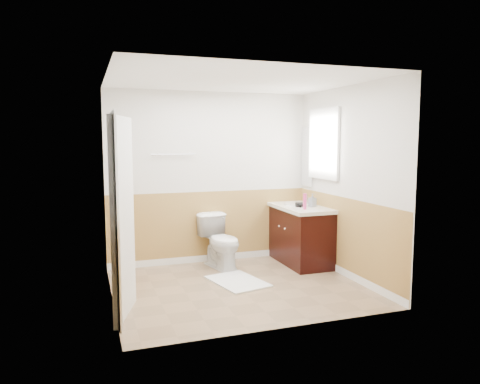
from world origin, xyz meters
name	(u,v)px	position (x,y,z in m)	size (l,w,h in m)	color
floor	(239,287)	(0.00, 0.00, 0.00)	(3.00, 3.00, 0.00)	#8C7051
ceiling	(239,80)	(0.00, 0.00, 2.50)	(3.00, 3.00, 0.00)	white
wall_back	(210,178)	(0.00, 1.30, 1.25)	(3.00, 3.00, 0.00)	silver
wall_front	(284,200)	(0.00, -1.30, 1.25)	(3.00, 3.00, 0.00)	silver
wall_left	(109,191)	(-1.50, 0.00, 1.25)	(3.00, 3.00, 0.00)	silver
wall_right	(347,182)	(1.50, 0.00, 1.25)	(3.00, 3.00, 0.00)	silver
wainscot_back	(211,228)	(0.00, 1.29, 0.50)	(3.00, 3.00, 0.00)	#AA8244
wainscot_front	(283,277)	(0.00, -1.29, 0.50)	(3.00, 3.00, 0.00)	#AA8244
wainscot_left	(113,258)	(-1.49, 0.00, 0.50)	(2.60, 2.60, 0.00)	#AA8244
wainscot_right	(345,239)	(1.49, 0.00, 0.50)	(2.60, 2.60, 0.00)	#AA8244
toilet	(221,241)	(0.05, 0.91, 0.38)	(0.42, 0.74, 0.75)	white
bath_mat	(238,281)	(0.05, 0.19, 0.01)	(0.55, 0.80, 0.02)	white
vanity_cabinet	(301,236)	(1.21, 0.75, 0.40)	(0.55, 1.10, 0.80)	black
vanity_knob_left	(285,229)	(0.91, 0.65, 0.55)	(0.03, 0.03, 0.03)	white
vanity_knob_right	(279,226)	(0.91, 0.85, 0.55)	(0.03, 0.03, 0.03)	silver
countertop	(300,208)	(1.20, 0.75, 0.83)	(0.60, 1.15, 0.05)	white
sink_basin	(297,204)	(1.21, 0.90, 0.86)	(0.36, 0.36, 0.02)	silver
faucet	(307,199)	(1.39, 0.90, 0.92)	(0.02, 0.02, 0.14)	silver
lotion_bottle	(305,201)	(1.11, 0.44, 0.96)	(0.05, 0.05, 0.22)	#D03579
soap_dispenser	(312,200)	(1.33, 0.63, 0.94)	(0.09, 0.09, 0.19)	gray
hair_dryer_body	(300,204)	(1.16, 0.67, 0.89)	(0.07, 0.07, 0.14)	black
hair_dryer_handle	(301,207)	(1.13, 0.61, 0.86)	(0.03, 0.03, 0.07)	black
mirror_panel	(307,157)	(1.48, 1.10, 1.55)	(0.02, 0.35, 0.90)	silver
window_frame	(324,144)	(1.47, 0.59, 1.75)	(0.04, 0.80, 1.00)	white
window_glass	(325,144)	(1.49, 0.59, 1.75)	(0.01, 0.70, 0.90)	white
door	(123,218)	(-1.40, -0.45, 1.02)	(0.05, 0.80, 2.04)	white
door_frame	(115,217)	(-1.48, -0.45, 1.03)	(0.02, 0.92, 2.10)	white
door_knob	(126,219)	(-1.34, -0.12, 0.95)	(0.06, 0.06, 0.06)	silver
towel_bar	(173,154)	(-0.55, 1.25, 1.60)	(0.02, 0.02, 0.62)	silver
tp_holder_bar	(205,216)	(-0.10, 1.23, 0.70)	(0.02, 0.02, 0.14)	silver
tp_roll	(205,216)	(-0.10, 1.23, 0.70)	(0.11, 0.11, 0.10)	white
tp_sheet	(205,223)	(-0.10, 1.23, 0.59)	(0.10, 0.01, 0.16)	white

